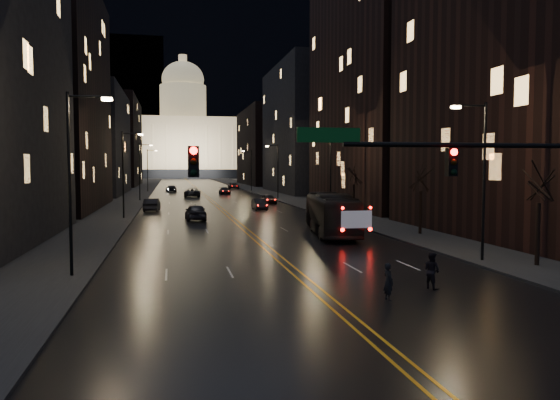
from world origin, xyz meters
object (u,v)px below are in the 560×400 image
pedestrian_a (388,282)px  pedestrian_b (432,271)px  oncoming_car_a (196,212)px  bus (331,214)px  traffic_signal (512,176)px  receding_car_a (260,204)px  oncoming_car_b (152,205)px

pedestrian_a → pedestrian_b: size_ratio=0.94×
oncoming_car_a → pedestrian_b: (8.90, -33.24, -0.01)m
oncoming_car_a → bus: bearing=123.8°
pedestrian_a → traffic_signal: bearing=-135.8°
traffic_signal → receding_car_a: (-1.31, 49.24, -4.39)m
traffic_signal → pedestrian_a: traffic_signal is taller
bus → receding_car_a: size_ratio=2.74×
oncoming_car_b → oncoming_car_a: bearing=114.7°
oncoming_car_b → receding_car_a: size_ratio=1.12×
receding_car_a → bus: bearing=-86.8°
pedestrian_a → pedestrian_b: 3.16m
oncoming_car_a → pedestrian_b: oncoming_car_a is taller
oncoming_car_b → pedestrian_b: 47.32m
bus → oncoming_car_a: size_ratio=2.42×
bus → oncoming_car_b: bearing=127.6°
receding_car_a → pedestrian_b: pedestrian_b is taller
oncoming_car_a → oncoming_car_b: 12.96m
traffic_signal → pedestrian_a: (-3.52, 2.86, -4.33)m
traffic_signal → pedestrian_b: traffic_signal is taller
pedestrian_b → oncoming_car_b: bearing=-5.7°
oncoming_car_a → oncoming_car_b: (-4.70, 12.08, -0.04)m
bus → pedestrian_b: bearing=-85.6°
oncoming_car_b → pedestrian_a: (10.89, -46.94, -0.02)m
oncoming_car_a → pedestrian_a: oncoming_car_a is taller
oncoming_car_a → pedestrian_a: bearing=97.8°
pedestrian_a → oncoming_car_a: bearing=3.3°
oncoming_car_b → bus: bearing=123.1°
traffic_signal → oncoming_car_a: traffic_signal is taller
bus → receding_car_a: (-1.68, 25.37, -0.94)m
bus → oncoming_car_b: (-14.78, 25.93, -0.85)m
traffic_signal → receding_car_a: traffic_signal is taller
oncoming_car_a → oncoming_car_b: size_ratio=1.01×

